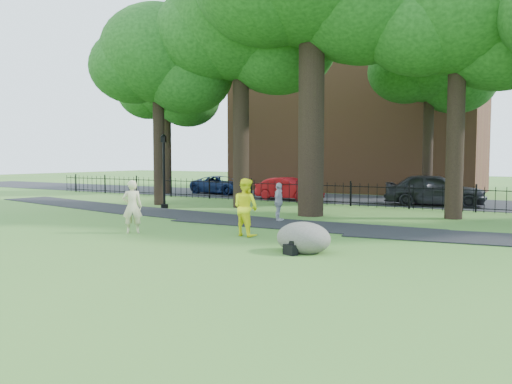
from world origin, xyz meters
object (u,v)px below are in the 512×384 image
Objects in this scene: man at (246,207)px; red_sedan at (289,189)px; woman at (132,207)px; boulder at (303,236)px; lamppost at (164,172)px.

red_sedan is (-4.83, 12.65, -0.26)m from man.
red_sedan is (-1.29, 14.09, -0.22)m from woman.
man reaches higher than boulder.
lamppost reaches higher than woman.
woman is 14.15m from red_sedan.
woman is at bearing 35.27° from man.
lamppost is (-10.85, 6.96, 1.37)m from boulder.
woman reaches higher than boulder.
red_sedan is (3.25, 7.27, -1.15)m from lamppost.
boulder is 0.40× the size of lamppost.
man is 0.50× the size of lamppost.
man reaches higher than woman.
lamppost reaches higher than red_sedan.
red_sedan is at bearing 118.13° from boulder.
lamppost is at bearing -20.50° from man.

